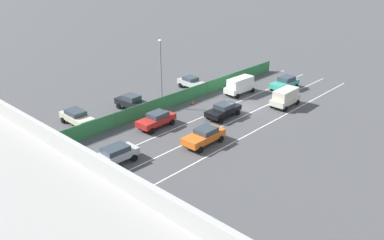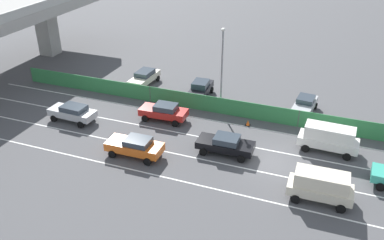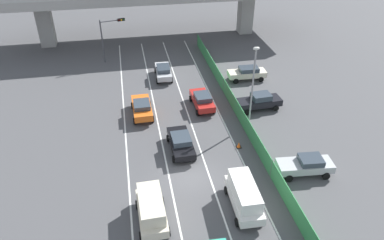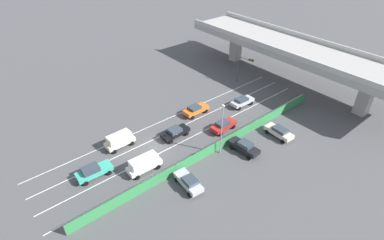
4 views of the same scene
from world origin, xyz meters
The scene contains 19 objects.
ground_plane centered at (0.00, 0.00, 0.00)m, with size 300.00×300.00×0.00m, color #4C4C4F.
lane_line_left_edge centered at (-4.85, 6.12, 0.00)m, with size 0.14×48.24×0.01m, color silver.
lane_line_mid_left centered at (-1.62, 6.12, 0.00)m, with size 0.14×48.24×0.01m, color silver.
lane_line_mid_right centered at (1.62, 6.12, 0.00)m, with size 0.14×48.24×0.01m, color silver.
lane_line_right_edge centered at (4.85, 6.12, 0.00)m, with size 0.14×48.24×0.01m, color silver.
green_fence centered at (6.47, 6.12, 0.82)m, with size 0.10×44.34×1.64m.
car_taxi_teal centered at (-0.02, -9.79, 0.94)m, with size 2.20×4.75×1.71m.
car_van_white centered at (3.26, -4.07, 1.25)m, with size 2.09×4.76×2.21m.
car_van_cream centered at (-3.41, -4.09, 1.22)m, with size 2.13×4.35×2.16m.
car_sedan_silver centered at (0.20, 18.34, 0.89)m, with size 2.08×4.47×1.57m.
car_sedan_black centered at (-0.08, 3.59, 0.87)m, with size 2.13×4.62×1.56m.
car_sedan_red centered at (3.35, 10.56, 0.90)m, with size 2.13×4.46×1.61m.
car_taxi_orange centered at (-3.00, 10.19, 0.90)m, with size 2.11×4.57×1.61m.
parked_wagon_silver centered at (9.34, -1.38, 0.88)m, with size 4.61×2.26×1.59m.
parked_sedan_dark centered at (9.13, 9.11, 0.94)m, with size 4.73×2.16×1.75m.
parked_sedan_cream centered at (10.05, 15.95, 0.91)m, with size 4.59×2.06×1.61m.
traffic_light centered at (-5.79, 24.68, 4.00)m, with size 3.22×0.91×5.69m.
street_lamp centered at (7.11, 6.27, 4.86)m, with size 0.60×0.36×8.15m.
traffic_cone centered at (5.09, 3.02, 0.26)m, with size 0.47×0.47×0.56m.
Camera 1 is at (-24.83, 35.33, 16.71)m, focal length 36.10 mm.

